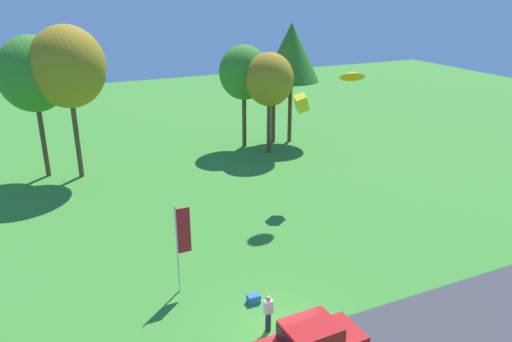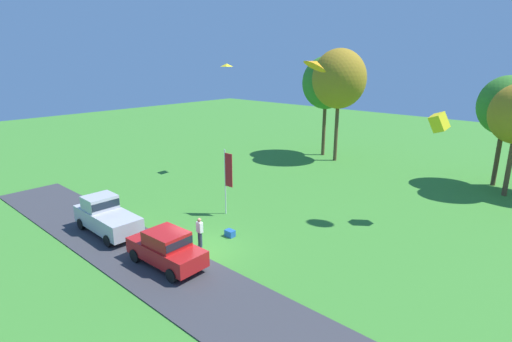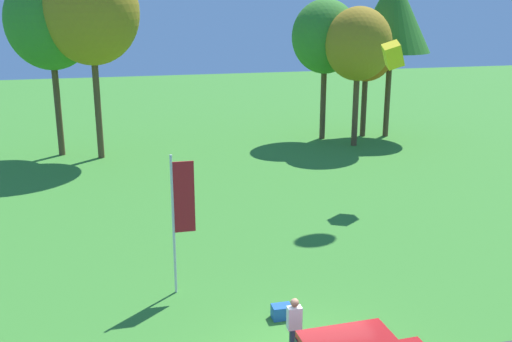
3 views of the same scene
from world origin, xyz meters
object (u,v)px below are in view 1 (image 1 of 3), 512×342
Objects in this scene: tree_left_of_center at (291,53)px; tree_center_back at (33,74)px; cooler_box at (254,299)px; tree_far_left at (269,80)px; person_beside_suv at (268,313)px; tree_lone_near at (68,67)px; flag_banner at (182,237)px; tree_right_of_center at (274,81)px; kite_box_trailing_tail at (301,103)px; kite_delta_over_trees at (352,74)px; tree_far_right at (244,73)px.

tree_center_back is at bearing -179.63° from tree_left_of_center.
tree_center_back is 18.51× the size of cooler_box.
tree_far_left reaches higher than cooler_box.
person_beside_suv is at bearing -72.83° from tree_center_back.
tree_lone_near reaches higher than person_beside_suv.
flag_banner is (-2.28, 4.34, 1.95)m from person_beside_suv.
cooler_box is (2.55, -2.30, -2.62)m from flag_banner.
cooler_box is (7.42, -21.11, -7.44)m from tree_center_back.
kite_box_trailing_tail is at bearing -108.66° from tree_right_of_center.
tree_left_of_center is 25.24m from flag_banner.
person_beside_suv is 0.16× the size of tree_center_back.
cooler_box is at bearing -70.64° from tree_center_back.
tree_right_of_center is at bearing 1.55° from tree_center_back.
person_beside_suv is at bearing -62.25° from flag_banner.
tree_lone_near is 18.56m from flag_banner.
tree_left_of_center is at bearing 32.77° from tree_far_left.
person_beside_suv is 23.62m from tree_lone_near.
person_beside_suv is 0.15× the size of tree_lone_near.
kite_box_trailing_tail reaches higher than cooler_box.
kite_delta_over_trees is at bearing -58.45° from tree_center_back.
kite_delta_over_trees is (-3.84, -20.82, 3.35)m from tree_far_right.
tree_right_of_center is 2.84m from tree_left_of_center.
kite_box_trailing_tail reaches higher than flag_banner.
tree_lone_near is 10.97× the size of kite_box_trailing_tail.
tree_center_back reaches higher than cooler_box.
person_beside_suv is 25.94m from tree_far_right.
person_beside_suv is 10.84m from kite_delta_over_trees.
tree_center_back reaches higher than tree_right_of_center.
flag_banner is 10.53m from kite_delta_over_trees.
kite_delta_over_trees reaches higher than person_beside_suv.
kite_delta_over_trees reaches higher than tree_far_right.
tree_lone_near is (2.26, -1.22, 0.52)m from tree_center_back.
person_beside_suv is 27.00m from tree_right_of_center.
tree_center_back is 0.94× the size of tree_lone_near.
tree_far_left is at bearing 62.03° from cooler_box.
tree_right_of_center is 24.25m from flag_banner.
kite_delta_over_trees is 10.08m from kite_box_trailing_tail.
tree_center_back is 2.33× the size of flag_banner.
person_beside_suv is 0.20× the size of tree_far_left.
tree_far_right reaches higher than kite_box_trailing_tail.
cooler_box is at bearing 82.62° from person_beside_suv.
tree_far_left is at bearing 74.52° from kite_delta_over_trees.
tree_far_right is at bearing 68.69° from person_beside_suv.
tree_center_back is at bearing -178.46° from tree_far_right.
tree_far_left is 2.92m from tree_right_of_center.
kite_delta_over_trees is at bearing -11.65° from flag_banner.
tree_far_left is 1.11× the size of tree_right_of_center.
kite_delta_over_trees is at bearing -61.84° from tree_lone_near.
person_beside_suv is 5.28m from flag_banner.
tree_far_right is at bearing 84.66° from kite_box_trailing_tail.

